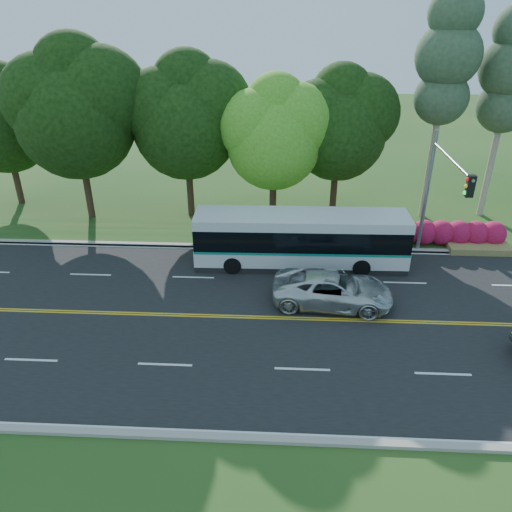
{
  "coord_description": "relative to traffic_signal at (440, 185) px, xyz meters",
  "views": [
    {
      "loc": [
        -1.54,
        -18.99,
        13.15
      ],
      "look_at": [
        -2.62,
        2.0,
        2.15
      ],
      "focal_mm": 35.0,
      "sensor_mm": 36.0,
      "label": 1
    }
  ],
  "objects": [
    {
      "name": "ground",
      "position": [
        -6.49,
        -5.4,
        -4.67
      ],
      "size": [
        120.0,
        120.0,
        0.0
      ],
      "primitive_type": "plane",
      "color": "#1F4A18",
      "rests_on": "ground"
    },
    {
      "name": "curb_south",
      "position": [
        -6.49,
        -12.55,
        -4.6
      ],
      "size": [
        60.0,
        0.3,
        0.15
      ],
      "primitive_type": "cube",
      "color": "#A29D92",
      "rests_on": "ground"
    },
    {
      "name": "lane_markings",
      "position": [
        -6.59,
        -5.4,
        -4.65
      ],
      "size": [
        57.6,
        13.82,
        0.0
      ],
      "color": "gold",
      "rests_on": "road"
    },
    {
      "name": "bougainvillea_hedge",
      "position": [
        0.69,
        2.75,
        -3.95
      ],
      "size": [
        9.5,
        2.25,
        1.5
      ],
      "color": "maroon",
      "rests_on": "ground"
    },
    {
      "name": "transit_bus",
      "position": [
        -6.89,
        -0.17,
        -3.19
      ],
      "size": [
        11.34,
        2.64,
        2.96
      ],
      "rotation": [
        0.0,
        0.0,
        0.02
      ],
      "color": "silver",
      "rests_on": "road"
    },
    {
      "name": "curb_north",
      "position": [
        -6.49,
        1.75,
        -4.6
      ],
      "size": [
        60.0,
        0.3,
        0.15
      ],
      "primitive_type": "cube",
      "color": "#A29D92",
      "rests_on": "ground"
    },
    {
      "name": "traffic_signal",
      "position": [
        0.0,
        0.0,
        0.0
      ],
      "size": [
        0.42,
        6.1,
        7.0
      ],
      "color": "gray",
      "rests_on": "ground"
    },
    {
      "name": "road",
      "position": [
        -6.49,
        -5.4,
        -4.66
      ],
      "size": [
        60.0,
        14.0,
        0.02
      ],
      "primitive_type": "cube",
      "color": "black",
      "rests_on": "ground"
    },
    {
      "name": "suv",
      "position": [
        -5.43,
        -4.07,
        -3.86
      ],
      "size": [
        5.88,
        3.09,
        1.58
      ],
      "primitive_type": "imported",
      "rotation": [
        0.0,
        0.0,
        1.49
      ],
      "color": "silver",
      "rests_on": "road"
    },
    {
      "name": "grass_verge",
      "position": [
        -6.49,
        3.6,
        -4.62
      ],
      "size": [
        60.0,
        4.0,
        0.1
      ],
      "primitive_type": "cube",
      "color": "#1F4A18",
      "rests_on": "ground"
    },
    {
      "name": "tree_row",
      "position": [
        -11.65,
        6.73,
        2.06
      ],
      "size": [
        44.7,
        9.1,
        13.84
      ],
      "color": "black",
      "rests_on": "ground"
    }
  ]
}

